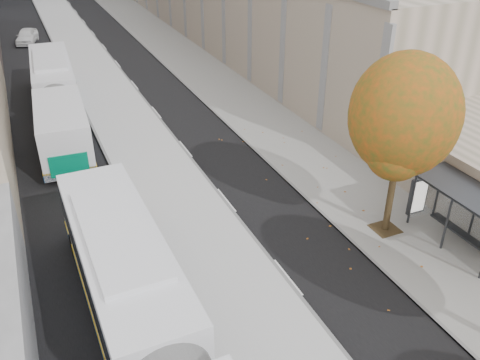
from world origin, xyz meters
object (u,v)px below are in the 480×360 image
bus_shelter (470,199)px  bus_far (56,97)px  distant_car (27,36)px  bus_near (157,352)px

bus_shelter → bus_far: 24.06m
distant_car → bus_shelter: bearing=-57.3°
bus_shelter → bus_near: (-13.05, -1.93, -0.57)m
bus_near → bus_far: bearing=89.5°
bus_near → distant_car: 43.32m
bus_near → bus_far: (-0.19, 22.00, -0.05)m
bus_near → bus_shelter: bearing=7.4°
bus_far → bus_shelter: bearing=-53.6°
bus_far → distant_car: size_ratio=4.34×
bus_shelter → distant_car: 43.62m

